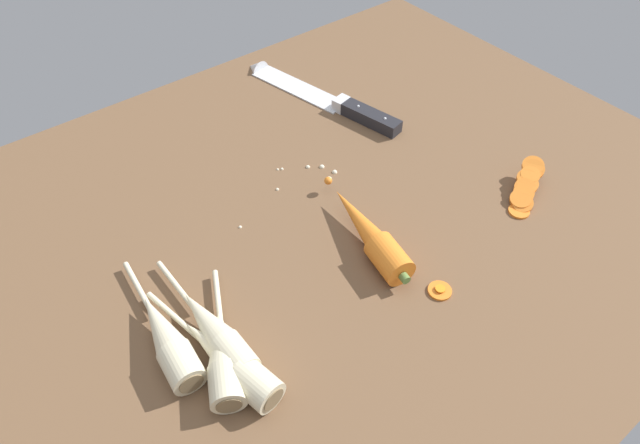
% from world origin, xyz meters
% --- Properties ---
extents(ground_plane, '(1.20, 0.90, 0.04)m').
position_xyz_m(ground_plane, '(0.00, 0.00, -0.02)').
color(ground_plane, brown).
extents(chefs_knife, '(0.11, 0.35, 0.04)m').
position_xyz_m(chefs_knife, '(0.20, 0.24, 0.01)').
color(chefs_knife, silver).
rests_on(chefs_knife, ground_plane).
extents(whole_carrot, '(0.07, 0.21, 0.04)m').
position_xyz_m(whole_carrot, '(0.04, -0.08, 0.02)').
color(whole_carrot, orange).
rests_on(whole_carrot, ground_plane).
extents(parsnip_front, '(0.04, 0.21, 0.04)m').
position_xyz_m(parsnip_front, '(-0.21, -0.09, 0.02)').
color(parsnip_front, beige).
rests_on(parsnip_front, ground_plane).
extents(parsnip_mid_left, '(0.06, 0.22, 0.04)m').
position_xyz_m(parsnip_mid_left, '(-0.22, -0.13, 0.02)').
color(parsnip_mid_left, beige).
rests_on(parsnip_mid_left, ground_plane).
extents(parsnip_mid_right, '(0.05, 0.21, 0.04)m').
position_xyz_m(parsnip_mid_right, '(-0.26, -0.06, 0.02)').
color(parsnip_mid_right, beige).
rests_on(parsnip_mid_right, ground_plane).
extents(parsnip_back, '(0.10, 0.18, 0.04)m').
position_xyz_m(parsnip_back, '(-0.22, -0.12, 0.02)').
color(parsnip_back, beige).
rests_on(parsnip_back, ground_plane).
extents(carrot_slice_stack, '(0.10, 0.07, 0.04)m').
position_xyz_m(carrot_slice_stack, '(0.29, -0.15, 0.01)').
color(carrot_slice_stack, orange).
rests_on(carrot_slice_stack, ground_plane).
extents(carrot_slice_stray_near, '(0.03, 0.03, 0.01)m').
position_xyz_m(carrot_slice_stray_near, '(0.05, -0.20, 0.00)').
color(carrot_slice_stray_near, orange).
rests_on(carrot_slice_stray_near, ground_plane).
extents(mince_crumbs, '(0.19, 0.07, 0.01)m').
position_xyz_m(mince_crumbs, '(0.07, 0.08, 0.00)').
color(mince_crumbs, beige).
rests_on(mince_crumbs, ground_plane).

